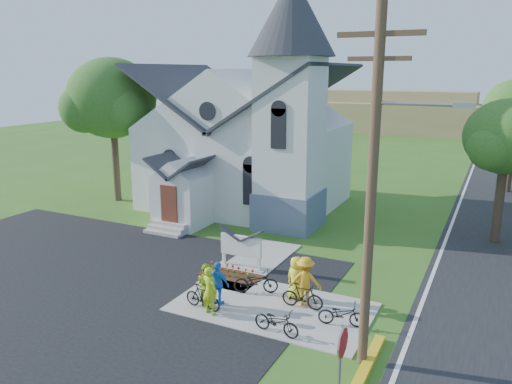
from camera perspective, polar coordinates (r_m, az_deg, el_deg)
The scene contains 21 objects.
ground at distance 18.66m, azimuth -3.10°, elevation -12.74°, with size 120.00×120.00×0.00m, color #36611B.
parking_lot at distance 21.43m, azimuth -22.72°, elevation -10.21°, with size 20.00×16.00×0.02m, color black.
sidewalk at distance 18.44m, azimuth 1.85°, elevation -12.99°, with size 7.00×4.00×0.05m, color #A8A298.
church at distance 30.46m, azimuth -0.68°, elevation 7.93°, with size 12.35×12.00×13.00m.
church_sign at distance 21.37m, azimuth -1.73°, elevation -6.22°, with size 2.20×0.40×1.70m.
flower_bed at distance 21.00m, azimuth -2.88°, elevation -9.51°, with size 2.60×1.10×0.07m, color #381B0F.
utility_pole at distance 13.65m, azimuth 13.37°, elevation 1.05°, with size 3.45×0.28×10.00m.
stop_sign at distance 12.54m, azimuth 9.76°, elevation -17.87°, with size 0.11×0.76×2.48m.
tree_lot_corner at distance 33.18m, azimuth -16.18°, elevation 10.23°, with size 5.60×5.60×9.15m.
tree_road_near at distance 26.70m, azimuth 26.74°, elevation 5.58°, with size 4.00×4.00×7.05m.
distant_hills at distance 71.29m, azimuth 22.48°, elevation 7.73°, with size 61.00×10.00×5.60m.
cyclist_0 at distance 17.63m, azimuth -5.33°, elevation -11.14°, with size 0.63×0.42×1.73m, color #A8CD18.
bike_0 at distance 19.27m, azimuth -0.02°, elevation -10.21°, with size 0.59×1.70×0.89m, color black.
cyclist_1 at distance 18.24m, azimuth -5.67°, elevation -10.50°, with size 0.78×0.61×1.60m, color #8AB521.
bike_1 at distance 18.16m, azimuth -6.10°, elevation -11.85°, with size 0.42×1.49×0.89m, color black.
cyclist_2 at distance 18.28m, azimuth -4.36°, elevation -10.36°, with size 0.96×0.40×1.63m, color #2B7FDB.
bike_2 at distance 16.53m, azimuth 2.36°, elevation -14.57°, with size 0.57×1.63×0.85m, color black.
cyclist_3 at distance 18.25m, azimuth 5.64°, elevation -10.09°, with size 1.18×0.68×1.82m, color orange.
bike_3 at distance 18.18m, azimuth 5.33°, elevation -11.76°, with size 0.43×1.53×0.92m, color black.
cyclist_4 at distance 18.67m, azimuth 4.59°, elevation -9.79°, with size 0.81×0.53×1.65m, color yellow.
bike_4 at distance 17.24m, azimuth 9.76°, elevation -13.58°, with size 0.54×1.56×0.82m, color black.
Camera 1 is at (8.28, -14.52, 8.30)m, focal length 35.00 mm.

